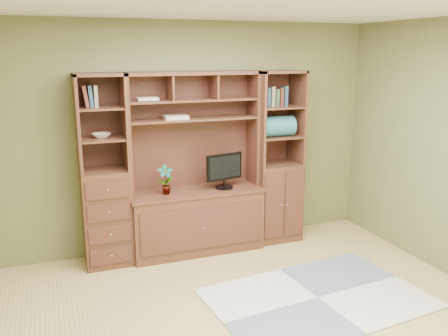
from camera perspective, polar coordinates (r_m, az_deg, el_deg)
name	(u,v)px	position (r m, az deg, el deg)	size (l,w,h in m)	color
room	(263,179)	(3.68, 4.67, -1.31)	(4.60, 4.10, 2.64)	tan
center_hutch	(196,165)	(5.31, -3.42, 0.38)	(1.54, 0.53, 2.05)	#512B1C
left_tower	(104,172)	(5.16, -14.23, -0.44)	(0.50, 0.45, 2.05)	#512B1C
right_tower	(276,157)	(5.73, 6.31, 1.29)	(0.55, 0.45, 2.05)	#512B1C
rug	(318,298)	(4.70, 11.21, -15.09)	(1.98, 1.32, 0.01)	#AAB0AF
monitor	(224,165)	(5.39, 0.02, 0.41)	(0.46, 0.20, 0.56)	black
orchid	(166,180)	(5.22, -7.03, -1.42)	(0.17, 0.12, 0.33)	#A75938
magazines	(176,117)	(5.25, -5.84, 6.11)	(0.26, 0.19, 0.04)	beige
bowl	(101,135)	(5.08, -14.54, 3.81)	(0.19, 0.19, 0.05)	beige
blanket_teal	(276,126)	(5.60, 6.32, 5.01)	(0.41, 0.24, 0.24)	#2B6973
blanket_red	(278,126)	(5.75, 6.48, 5.04)	(0.36, 0.20, 0.20)	brown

